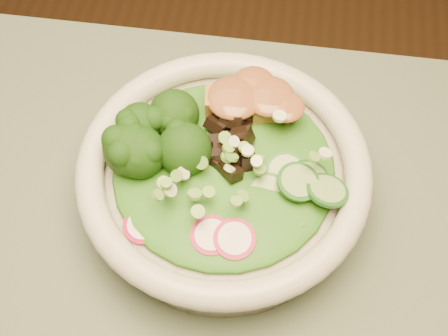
# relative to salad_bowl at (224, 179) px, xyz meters

# --- Properties ---
(salad_bowl) EXTENTS (0.25, 0.25, 0.07)m
(salad_bowl) POSITION_rel_salad_bowl_xyz_m (0.00, 0.00, 0.00)
(salad_bowl) COLOR beige
(salad_bowl) RESTS_ON dining_table
(lettuce_bed) EXTENTS (0.19, 0.19, 0.02)m
(lettuce_bed) POSITION_rel_salad_bowl_xyz_m (-0.00, -0.00, 0.02)
(lettuce_bed) COLOR #245B13
(lettuce_bed) RESTS_ON salad_bowl
(broccoli_florets) EXTENTS (0.08, 0.07, 0.04)m
(broccoli_florets) POSITION_rel_salad_bowl_xyz_m (-0.06, 0.01, 0.03)
(broccoli_florets) COLOR black
(broccoli_florets) RESTS_ON salad_bowl
(radish_slices) EXTENTS (0.10, 0.05, 0.02)m
(radish_slices) POSITION_rel_salad_bowl_xyz_m (-0.01, -0.06, 0.02)
(radish_slices) COLOR maroon
(radish_slices) RESTS_ON salad_bowl
(cucumber_slices) EXTENTS (0.07, 0.07, 0.03)m
(cucumber_slices) POSITION_rel_salad_bowl_xyz_m (0.06, -0.01, 0.03)
(cucumber_slices) COLOR #86AF61
(cucumber_slices) RESTS_ON salad_bowl
(mushroom_heap) EXTENTS (0.07, 0.07, 0.04)m
(mushroom_heap) POSITION_rel_salad_bowl_xyz_m (0.00, 0.01, 0.03)
(mushroom_heap) COLOR black
(mushroom_heap) RESTS_ON salad_bowl
(tofu_cubes) EXTENTS (0.09, 0.06, 0.03)m
(tofu_cubes) POSITION_rel_salad_bowl_xyz_m (0.01, 0.06, 0.03)
(tofu_cubes) COLOR olive
(tofu_cubes) RESTS_ON salad_bowl
(peanut_sauce) EXTENTS (0.06, 0.05, 0.01)m
(peanut_sauce) POSITION_rel_salad_bowl_xyz_m (0.01, 0.06, 0.04)
(peanut_sauce) COLOR brown
(peanut_sauce) RESTS_ON tofu_cubes
(scallion_garnish) EXTENTS (0.18, 0.18, 0.02)m
(scallion_garnish) POSITION_rel_salad_bowl_xyz_m (-0.00, -0.00, 0.04)
(scallion_garnish) COLOR #639B36
(scallion_garnish) RESTS_ON salad_bowl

